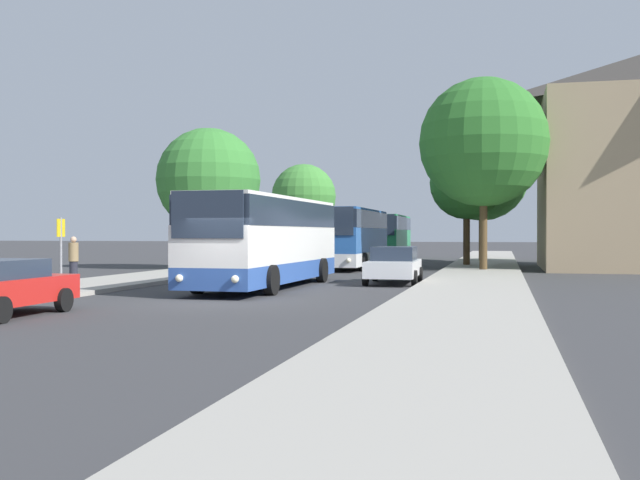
# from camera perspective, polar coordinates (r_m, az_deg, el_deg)

# --- Properties ---
(ground_plane) EXTENTS (300.00, 300.00, 0.00)m
(ground_plane) POSITION_cam_1_polar(r_m,az_deg,el_deg) (22.00, -7.98, -4.80)
(ground_plane) COLOR #38383A
(ground_plane) RESTS_ON ground
(sidewalk_left) EXTENTS (4.00, 120.00, 0.15)m
(sidewalk_left) POSITION_cam_1_polar(r_m,az_deg,el_deg) (25.42, -22.83, -3.95)
(sidewalk_left) COLOR #A39E93
(sidewalk_left) RESTS_ON ground_plane
(sidewalk_right) EXTENTS (4.00, 120.00, 0.15)m
(sidewalk_right) POSITION_cam_1_polar(r_m,az_deg,el_deg) (20.47, 10.61, -4.99)
(sidewalk_right) COLOR #A39E93
(sidewalk_right) RESTS_ON ground_plane
(bus_front) EXTENTS (3.01, 11.26, 3.35)m
(bus_front) POSITION_cam_1_polar(r_m,az_deg,el_deg) (28.05, -4.13, 0.02)
(bus_front) COLOR #2D519E
(bus_front) RESTS_ON ground_plane
(bus_middle) EXTENTS (2.97, 11.19, 3.39)m
(bus_middle) POSITION_cam_1_polar(r_m,az_deg,el_deg) (43.25, 2.40, 0.24)
(bus_middle) COLOR silver
(bus_middle) RESTS_ON ground_plane
(bus_rear) EXTENTS (3.08, 11.00, 3.35)m
(bus_rear) POSITION_cam_1_polar(r_m,az_deg,el_deg) (56.88, 5.15, 0.29)
(bus_rear) COLOR silver
(bus_rear) RESTS_ON ground_plane
(parked_car_left_curb) EXTENTS (2.01, 4.21, 1.40)m
(parked_car_left_curb) POSITION_cam_1_polar(r_m,az_deg,el_deg) (19.85, -23.09, -3.27)
(parked_car_left_curb) COLOR red
(parked_car_left_curb) RESTS_ON ground_plane
(parked_car_right_near) EXTENTS (2.19, 4.55, 1.49)m
(parked_car_right_near) POSITION_cam_1_polar(r_m,az_deg,el_deg) (30.29, 5.65, -1.86)
(parked_car_right_near) COLOR silver
(parked_car_right_near) RESTS_ON ground_plane
(bus_stop_sign) EXTENTS (0.08, 0.45, 2.41)m
(bus_stop_sign) POSITION_cam_1_polar(r_m,az_deg,el_deg) (26.43, -19.14, -0.34)
(bus_stop_sign) COLOR gray
(bus_stop_sign) RESTS_ON sidewalk_left
(pedestrian_waiting_near) EXTENTS (0.36, 0.36, 1.76)m
(pedestrian_waiting_near) POSITION_cam_1_polar(r_m,az_deg,el_deg) (29.31, -18.27, -1.45)
(pedestrian_waiting_near) COLOR #23232D
(pedestrian_waiting_near) RESTS_ON sidewalk_left
(tree_left_near) EXTENTS (5.86, 5.86, 7.80)m
(tree_left_near) POSITION_cam_1_polar(r_m,az_deg,el_deg) (42.71, -8.49, 4.53)
(tree_left_near) COLOR brown
(tree_left_near) RESTS_ON sidewalk_left
(tree_left_far) EXTENTS (4.98, 4.98, 7.22)m
(tree_left_far) POSITION_cam_1_polar(r_m,az_deg,el_deg) (57.90, -1.25, 3.35)
(tree_left_far) COLOR #47331E
(tree_left_far) RESTS_ON sidewalk_left
(tree_right_near) EXTENTS (4.40, 4.40, 7.10)m
(tree_right_near) POSITION_cam_1_polar(r_m,az_deg,el_deg) (45.50, 11.11, 4.30)
(tree_right_near) COLOR #47331E
(tree_right_near) RESTS_ON sidewalk_right
(tree_right_mid) EXTENTS (6.53, 6.53, 9.27)m
(tree_right_mid) POSITION_cam_1_polar(r_m,az_deg,el_deg) (53.66, 12.22, 4.92)
(tree_right_mid) COLOR brown
(tree_right_mid) RESTS_ON sidewalk_right
(tree_right_far) EXTENTS (6.69, 6.69, 9.96)m
(tree_right_far) POSITION_cam_1_polar(r_m,az_deg,el_deg) (40.04, 12.36, 7.28)
(tree_right_far) COLOR #513D23
(tree_right_far) RESTS_ON sidewalk_right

